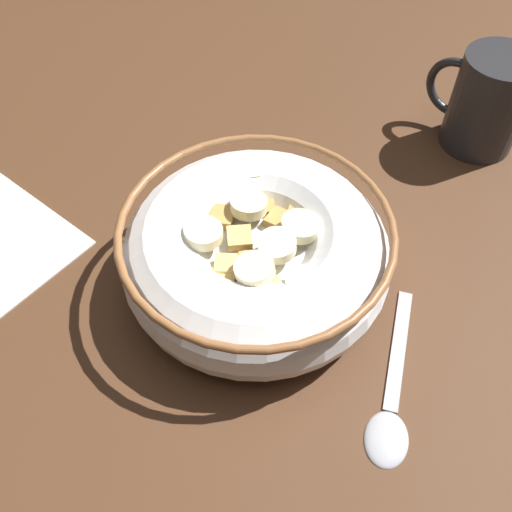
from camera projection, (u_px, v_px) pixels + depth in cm
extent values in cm
cube|color=#472B19|center=(256.00, 287.00, 44.93)|extent=(119.35, 119.35, 2.00)
cylinder|color=white|center=(256.00, 277.00, 43.90)|extent=(10.86, 10.86, 0.60)
torus|color=white|center=(256.00, 254.00, 41.60)|extent=(19.74, 19.74, 6.44)
torus|color=brown|center=(256.00, 228.00, 39.31)|extent=(19.75, 19.75, 0.60)
cylinder|color=white|center=(256.00, 246.00, 40.90)|extent=(15.88, 15.88, 0.40)
cube|color=tan|center=(270.00, 289.00, 38.00)|extent=(1.88, 1.89, 0.82)
cube|color=tan|center=(305.00, 310.00, 36.62)|extent=(2.10, 2.04, 0.98)
cube|color=#B78947|center=(329.00, 217.00, 41.67)|extent=(2.41, 2.41, 0.80)
cube|color=#AD7F42|center=(299.00, 214.00, 42.11)|extent=(2.35, 2.32, 0.90)
cube|color=tan|center=(190.00, 296.00, 37.46)|extent=(2.43, 2.46, 0.96)
cube|color=#B78947|center=(335.00, 293.00, 37.52)|extent=(2.47, 2.48, 0.91)
cube|color=tan|center=(222.00, 282.00, 38.21)|extent=(2.45, 2.44, 0.88)
cube|color=#B78947|center=(223.00, 314.00, 36.58)|extent=(2.15, 2.07, 1.03)
cube|color=tan|center=(178.00, 257.00, 39.27)|extent=(2.46, 2.47, 0.90)
cube|color=#B78947|center=(276.00, 218.00, 41.80)|extent=(2.00, 1.95, 0.93)
cube|color=tan|center=(222.00, 262.00, 39.13)|extent=(2.52, 2.53, 0.98)
cube|color=tan|center=(350.00, 255.00, 39.43)|extent=(2.04, 1.99, 0.91)
cube|color=tan|center=(311.00, 188.00, 43.79)|extent=(2.26, 2.27, 0.84)
cube|color=tan|center=(253.00, 262.00, 39.20)|extent=(2.45, 2.45, 0.80)
cube|color=tan|center=(187.00, 221.00, 41.39)|extent=(2.34, 2.35, 0.81)
cube|color=tan|center=(240.00, 238.00, 40.43)|extent=(2.53, 2.52, 0.94)
cube|color=#B78947|center=(225.00, 213.00, 41.84)|extent=(2.45, 2.48, 0.97)
cube|color=tan|center=(200.00, 203.00, 42.79)|extent=(2.17, 2.19, 0.85)
cube|color=#AD7F42|center=(263.00, 206.00, 42.72)|extent=(2.55, 2.55, 1.02)
cylinder|color=beige|center=(203.00, 233.00, 39.37)|extent=(3.51, 3.54, 1.16)
cylinder|color=beige|center=(254.00, 169.00, 43.69)|extent=(3.47, 3.48, 1.25)
cylinder|color=#F9EFC6|center=(279.00, 243.00, 38.92)|extent=(3.62, 3.64, 1.12)
cylinder|color=beige|center=(254.00, 270.00, 37.58)|extent=(2.91, 2.89, 1.34)
cylinder|color=beige|center=(300.00, 226.00, 39.97)|extent=(3.94, 3.94, 1.16)
cylinder|color=#F4EABC|center=(306.00, 284.00, 37.02)|extent=(3.96, 3.93, 1.31)
cylinder|color=beige|center=(249.00, 205.00, 41.46)|extent=(3.60, 3.62, 1.41)
ellipsoid|color=#A5A5AD|center=(387.00, 437.00, 36.00)|extent=(4.27, 4.73, 0.80)
cube|color=#A5A5AD|center=(399.00, 347.00, 40.24)|extent=(5.15, 9.30, 0.36)
cylinder|color=#262628|center=(489.00, 103.00, 50.69)|extent=(6.74, 6.74, 8.97)
torus|color=#262628|center=(455.00, 88.00, 52.05)|extent=(5.82, 0.80, 5.82)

